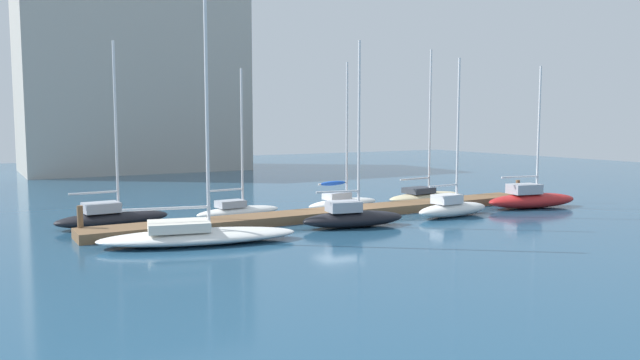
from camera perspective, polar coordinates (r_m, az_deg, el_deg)
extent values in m
plane|color=navy|center=(35.63, 1.63, -3.47)|extent=(120.00, 120.00, 0.00)
cube|color=brown|center=(35.59, 1.64, -3.09)|extent=(28.70, 2.15, 0.48)
cylinder|color=brown|center=(31.46, -21.44, -3.64)|extent=(0.28, 0.28, 1.55)
cylinder|color=brown|center=(43.86, 17.94, -1.01)|extent=(0.28, 0.28, 1.55)
ellipsoid|color=black|center=(34.29, -18.73, -3.45)|extent=(6.05, 2.26, 0.80)
cube|color=#9EA3AD|center=(34.05, -19.73, -2.42)|extent=(1.86, 1.44, 0.52)
cylinder|color=silver|center=(33.98, -18.50, 4.72)|extent=(0.14, 0.14, 8.94)
cylinder|color=silver|center=(33.87, -20.35, -1.12)|extent=(2.50, 0.26, 0.11)
ellipsoid|color=white|center=(28.53, -11.20, -5.19)|extent=(9.35, 4.65, 0.65)
cube|color=silver|center=(28.36, -13.03, -4.20)|extent=(3.05, 2.44, 0.42)
cylinder|color=silver|center=(28.13, -10.54, 8.52)|extent=(0.15, 0.15, 12.89)
cylinder|color=silver|center=(28.20, -14.16, -2.59)|extent=(3.70, 0.98, 0.12)
ellipsoid|color=white|center=(35.90, -7.58, -2.95)|extent=(5.40, 2.00, 0.62)
cube|color=#9EA3AD|center=(35.59, -8.34, -2.21)|extent=(1.67, 1.21, 0.40)
cylinder|color=silver|center=(35.65, -7.29, 3.91)|extent=(0.13, 0.13, 7.96)
cylinder|color=silver|center=(35.34, -8.81, -0.93)|extent=(2.22, 0.31, 0.11)
ellipsoid|color=black|center=(32.30, 3.14, -3.66)|extent=(5.85, 2.71, 0.85)
cube|color=#9EA3AD|center=(31.98, 2.22, -2.48)|extent=(1.88, 1.48, 0.55)
cylinder|color=silver|center=(32.00, 3.66, 4.98)|extent=(0.13, 0.13, 8.86)
cylinder|color=silver|center=(31.76, 1.66, -1.09)|extent=(2.34, 0.55, 0.11)
ellipsoid|color=white|center=(38.95, 2.19, -2.21)|extent=(5.55, 2.15, 0.65)
cube|color=silver|center=(38.54, 1.58, -1.49)|extent=(1.74, 1.23, 0.42)
cylinder|color=silver|center=(38.77, 2.53, 4.60)|extent=(0.13, 0.13, 8.58)
cylinder|color=silver|center=(38.24, 1.21, -0.31)|extent=(2.27, 0.39, 0.11)
ellipsoid|color=blue|center=(38.24, 1.21, -0.31)|extent=(2.07, 0.62, 0.28)
ellipsoid|color=white|center=(36.66, 12.30, -2.71)|extent=(5.37, 1.95, 0.80)
cube|color=silver|center=(36.19, 11.75, -1.75)|extent=(1.65, 1.21, 0.52)
cylinder|color=silver|center=(36.49, 12.74, 4.48)|extent=(0.13, 0.13, 8.38)
cylinder|color=silver|center=(35.87, 11.43, -0.52)|extent=(2.22, 0.26, 0.11)
ellipsoid|color=beige|center=(43.37, 9.80, -1.53)|extent=(6.71, 2.68, 0.59)
cube|color=#333842|center=(42.85, 9.20, -0.95)|extent=(2.09, 1.63, 0.39)
cylinder|color=silver|center=(43.28, 10.22, 5.39)|extent=(0.14, 0.14, 9.86)
cylinder|color=silver|center=(42.49, 8.84, 0.12)|extent=(2.75, 0.38, 0.11)
ellipsoid|color=#B21E1E|center=(41.57, 19.17, -1.82)|extent=(6.66, 3.05, 0.95)
cube|color=#9EA3AD|center=(41.08, 18.50, -0.79)|extent=(2.14, 1.64, 0.61)
cylinder|color=silver|center=(41.45, 19.72, 4.39)|extent=(0.14, 0.14, 8.07)
cylinder|color=silver|center=(40.77, 18.11, 0.28)|extent=(2.67, 0.63, 0.11)
sphere|color=orange|center=(42.24, 2.55, -1.66)|extent=(0.56, 0.56, 0.56)
cube|color=#ADA89E|center=(72.02, -17.05, 8.95)|extent=(23.23, 12.90, 20.28)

